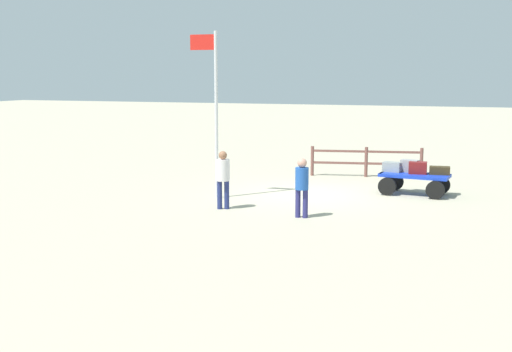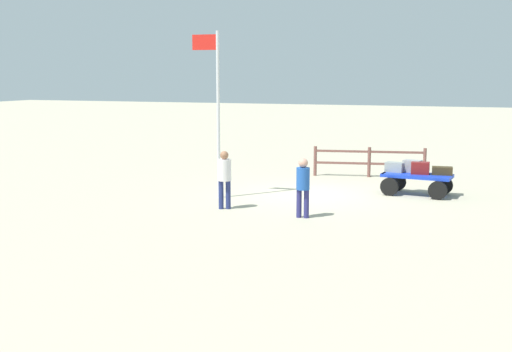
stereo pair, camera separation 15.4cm
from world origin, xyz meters
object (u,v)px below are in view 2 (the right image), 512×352
(suitcase_navy, at_px, (395,167))
(suitcase_tan, at_px, (420,168))
(luggage_cart, at_px, (416,180))
(worker_lead, at_px, (303,183))
(worker_trailing, at_px, (224,175))
(suitcase_olive, at_px, (412,166))
(suitcase_maroon, at_px, (442,171))
(flagpole, at_px, (216,103))

(suitcase_navy, height_order, suitcase_tan, suitcase_tan)
(luggage_cart, relative_size, worker_lead, 1.39)
(luggage_cart, relative_size, worker_trailing, 1.34)
(suitcase_olive, distance_m, worker_trailing, 6.36)
(suitcase_olive, bearing_deg, luggage_cart, 118.17)
(worker_lead, bearing_deg, suitcase_tan, -120.49)
(suitcase_tan, relative_size, worker_trailing, 0.34)
(suitcase_navy, bearing_deg, worker_lead, 68.63)
(suitcase_maroon, relative_size, worker_lead, 0.40)
(suitcase_tan, bearing_deg, flagpole, 24.00)
(luggage_cart, bearing_deg, suitcase_olive, -61.83)
(flagpole, bearing_deg, worker_lead, 151.14)
(worker_trailing, xyz_separation_m, flagpole, (0.87, -1.45, 1.91))
(suitcase_tan, xyz_separation_m, flagpole, (5.82, 2.59, 2.03))
(suitcase_olive, relative_size, suitcase_navy, 0.99)
(suitcase_olive, bearing_deg, worker_trailing, 42.69)
(luggage_cart, xyz_separation_m, suitcase_maroon, (-0.76, -0.14, 0.31))
(luggage_cart, xyz_separation_m, flagpole, (5.71, 2.54, 2.41))
(suitcase_maroon, distance_m, suitcase_tan, 0.66)
(suitcase_tan, height_order, worker_trailing, worker_trailing)
(suitcase_navy, xyz_separation_m, worker_lead, (1.76, 4.51, 0.11))
(flagpole, bearing_deg, suitcase_navy, -151.45)
(luggage_cart, xyz_separation_m, worker_trailing, (4.84, 3.99, 0.50))
(suitcase_navy, height_order, worker_lead, worker_lead)
(suitcase_olive, xyz_separation_m, worker_lead, (2.30, 4.64, 0.07))
(suitcase_tan, bearing_deg, suitcase_navy, -9.32)
(suitcase_olive, xyz_separation_m, suitcase_navy, (0.54, 0.13, -0.04))
(worker_lead, height_order, worker_trailing, worker_trailing)
(worker_trailing, bearing_deg, suitcase_olive, -137.31)
(worker_lead, bearing_deg, suitcase_olive, -116.39)
(suitcase_tan, height_order, worker_lead, worker_lead)
(suitcase_maroon, distance_m, suitcase_navy, 1.47)
(suitcase_olive, bearing_deg, suitcase_tan, 136.06)
(luggage_cart, relative_size, suitcase_navy, 3.59)
(suitcase_maroon, relative_size, suitcase_navy, 1.05)
(luggage_cart, bearing_deg, suitcase_maroon, -169.91)
(luggage_cart, relative_size, suitcase_olive, 3.62)
(luggage_cart, xyz_separation_m, worker_lead, (2.47, 4.32, 0.46))
(worker_lead, bearing_deg, luggage_cart, -119.77)
(luggage_cart, bearing_deg, flagpole, 23.94)
(luggage_cart, bearing_deg, suitcase_navy, -14.79)
(suitcase_maroon, bearing_deg, worker_trailing, 36.38)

